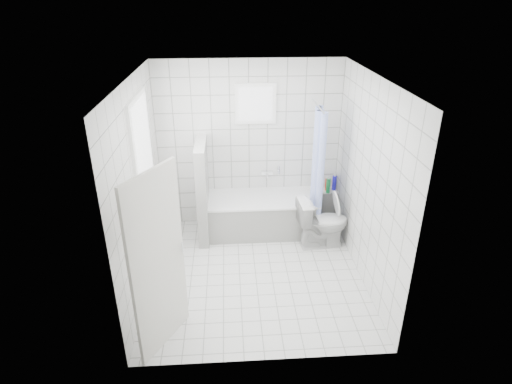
{
  "coord_description": "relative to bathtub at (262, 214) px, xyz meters",
  "views": [
    {
      "loc": [
        -0.31,
        -4.74,
        3.48
      ],
      "look_at": [
        0.03,
        0.35,
        1.05
      ],
      "focal_mm": 30.0,
      "sensor_mm": 36.0,
      "label": 1
    }
  ],
  "objects": [
    {
      "name": "ledge_bottles",
      "position": [
        1.1,
        0.24,
        0.37
      ],
      "size": [
        0.18,
        0.16,
        0.24
      ],
      "color": "#251CE6",
      "rests_on": "tiled_ledge"
    },
    {
      "name": "ceiling",
      "position": [
        -0.18,
        -1.12,
        2.31
      ],
      "size": [
        3.0,
        3.0,
        0.0
      ],
      "primitive_type": "plane",
      "rotation": [
        3.14,
        0.0,
        0.0
      ],
      "color": "white",
      "rests_on": "ground"
    },
    {
      "name": "curtain_rod",
      "position": [
        0.77,
        -0.02,
        1.71
      ],
      "size": [
        0.02,
        0.8,
        0.02
      ],
      "primitive_type": "cylinder",
      "rotation": [
        1.57,
        0.0,
        0.0
      ],
      "color": "silver",
      "rests_on": "wall_back"
    },
    {
      "name": "shower_curtain",
      "position": [
        0.77,
        -0.16,
        0.81
      ],
      "size": [
        0.14,
        0.48,
        1.78
      ],
      "primitive_type": null,
      "color": "#536FF5",
      "rests_on": "curtain_rod"
    },
    {
      "name": "tiled_ledge",
      "position": [
        1.11,
        0.25,
        -0.02
      ],
      "size": [
        0.4,
        0.24,
        0.55
      ],
      "primitive_type": "cube",
      "color": "white",
      "rests_on": "ground"
    },
    {
      "name": "window_back",
      "position": [
        -0.08,
        0.33,
        1.66
      ],
      "size": [
        0.5,
        0.01,
        0.5
      ],
      "primitive_type": "cube",
      "color": "white",
      "rests_on": "wall_back"
    },
    {
      "name": "door",
      "position": [
        -1.23,
        -2.26,
        0.71
      ],
      "size": [
        0.43,
        0.71,
        2.0
      ],
      "primitive_type": "cube",
      "rotation": [
        0.0,
        0.0,
        -0.52
      ],
      "color": "silver",
      "rests_on": "ground"
    },
    {
      "name": "sill_bottles",
      "position": [
        -1.48,
        -0.84,
        0.74
      ],
      "size": [
        0.17,
        0.74,
        0.33
      ],
      "color": "#38B7FF",
      "rests_on": "window_sill"
    },
    {
      "name": "partition_wall",
      "position": [
        -0.9,
        -0.05,
        0.46
      ],
      "size": [
        0.15,
        0.85,
        1.5
      ],
      "primitive_type": "cube",
      "color": "white",
      "rests_on": "ground"
    },
    {
      "name": "wall_left",
      "position": [
        -1.58,
        -1.12,
        1.01
      ],
      "size": [
        0.02,
        3.0,
        2.6
      ],
      "primitive_type": "cube",
      "color": "white",
      "rests_on": "ground"
    },
    {
      "name": "bathtub",
      "position": [
        0.0,
        0.0,
        0.0
      ],
      "size": [
        1.66,
        0.77,
        0.58
      ],
      "color": "white",
      "rests_on": "ground"
    },
    {
      "name": "window_sill",
      "position": [
        -1.49,
        -0.82,
        0.57
      ],
      "size": [
        0.18,
        1.02,
        0.08
      ],
      "primitive_type": "cube",
      "color": "white",
      "rests_on": "wall_left"
    },
    {
      "name": "wall_right",
      "position": [
        1.22,
        -1.12,
        1.01
      ],
      "size": [
        0.02,
        3.0,
        2.6
      ],
      "primitive_type": "cube",
      "color": "white",
      "rests_on": "ground"
    },
    {
      "name": "toilet",
      "position": [
        0.85,
        -0.47,
        0.09
      ],
      "size": [
        0.78,
        0.5,
        0.76
      ],
      "primitive_type": "imported",
      "rotation": [
        0.0,
        0.0,
        1.67
      ],
      "color": "white",
      "rests_on": "ground"
    },
    {
      "name": "wall_back",
      "position": [
        -0.18,
        0.38,
        1.01
      ],
      "size": [
        2.8,
        0.02,
        2.6
      ],
      "primitive_type": "cube",
      "color": "white",
      "rests_on": "ground"
    },
    {
      "name": "ground",
      "position": [
        -0.18,
        -1.12,
        -0.29
      ],
      "size": [
        3.0,
        3.0,
        0.0
      ],
      "primitive_type": "plane",
      "color": "white",
      "rests_on": "ground"
    },
    {
      "name": "tub_faucet",
      "position": [
        0.1,
        0.33,
        0.56
      ],
      "size": [
        0.18,
        0.06,
        0.06
      ],
      "primitive_type": "cube",
      "color": "silver",
      "rests_on": "wall_back"
    },
    {
      "name": "wall_front",
      "position": [
        -0.18,
        -2.62,
        1.01
      ],
      "size": [
        2.8,
        0.02,
        2.6
      ],
      "primitive_type": "cube",
      "color": "white",
      "rests_on": "ground"
    },
    {
      "name": "window_left",
      "position": [
        -1.53,
        -0.82,
        1.31
      ],
      "size": [
        0.01,
        0.9,
        1.4
      ],
      "primitive_type": "cube",
      "color": "white",
      "rests_on": "wall_left"
    }
  ]
}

